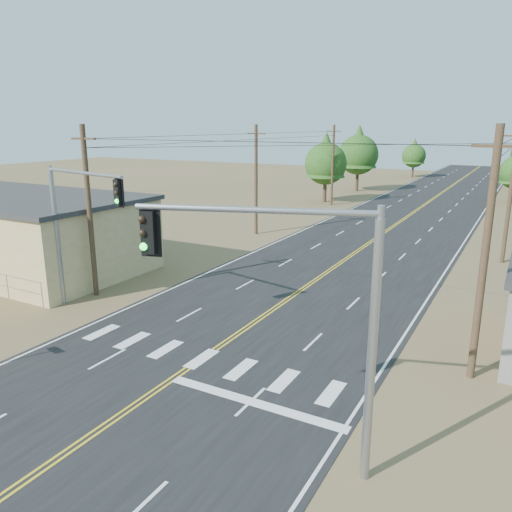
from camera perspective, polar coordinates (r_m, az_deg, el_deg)
The scene contains 13 objects.
ground at distance 17.49m, azimuth -22.51°, elevation -21.16°, with size 220.00×220.00×0.00m, color brown.
road at distance 41.30m, azimuth 11.50°, elevation 0.53°, with size 15.00×200.00×0.02m, color black.
building_left at distance 40.32m, azimuth -26.35°, elevation 2.57°, with size 20.00×10.00×5.00m, color #D9B77D.
utility_pole_left_near at distance 30.51m, azimuth -18.50°, elevation 4.89°, with size 1.80×0.30×10.00m.
utility_pole_left_mid at distance 46.31m, azimuth 0.01°, elevation 8.77°, with size 1.80×0.30×10.00m.
utility_pole_left_far at distance 64.48m, azimuth 8.76°, elevation 10.29°, with size 1.80×0.30×10.00m.
utility_pole_right_near at distance 20.94m, azimuth 24.68°, elevation 0.06°, with size 1.80×0.30×10.00m.
utility_pole_right_mid at distance 40.65m, azimuth 27.09°, elevation 6.33°, with size 1.80×0.30×10.00m.
signal_mast_left at distance 27.85m, azimuth -20.20°, elevation 4.32°, with size 6.63×1.79×7.86m.
signal_mast_right at distance 13.60m, azimuth 5.33°, elevation -4.78°, with size 6.39×2.37×7.99m.
tree_left_near at distance 67.03m, azimuth 7.99°, elevation 10.88°, with size 5.48×5.48×9.13m.
tree_left_mid at distance 79.38m, azimuth 11.64°, elevation 11.71°, with size 6.03×6.03×10.05m.
tree_left_far at distance 103.57m, azimuth 17.62°, elevation 11.11°, with size 4.50×4.50×7.50m.
Camera 1 is at (11.73, -8.34, 9.94)m, focal length 35.00 mm.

